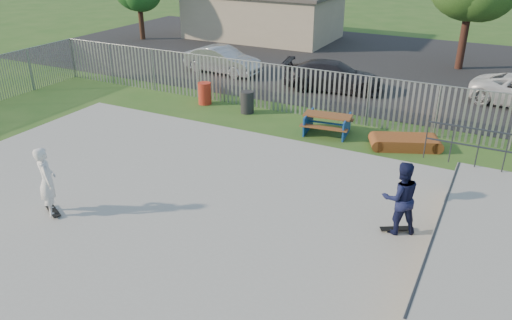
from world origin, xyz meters
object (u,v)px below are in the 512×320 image
at_px(car_silver, 222,60).
at_px(car_dark, 333,76).
at_px(picnic_table, 327,124).
at_px(trash_bin_grey, 247,102).
at_px(skater_white, 47,181).
at_px(funbox, 405,142).
at_px(skater_navy, 400,198).
at_px(trash_bin_red, 205,93).

relative_size(car_silver, car_dark, 0.89).
xyz_separation_m(picnic_table, car_silver, (-8.03, 5.70, 0.34)).
height_order(trash_bin_grey, skater_white, skater_white).
distance_m(picnic_table, car_silver, 9.85).
bearing_deg(car_dark, funbox, -150.45).
relative_size(trash_bin_grey, skater_white, 0.49).
distance_m(trash_bin_grey, skater_white, 9.91).
bearing_deg(car_dark, skater_navy, -164.00).
bearing_deg(trash_bin_red, picnic_table, -8.05).
height_order(skater_navy, skater_white, same).
xyz_separation_m(car_dark, skater_navy, (5.68, -11.27, 0.39)).
bearing_deg(funbox, skater_navy, -103.09).
bearing_deg(trash_bin_grey, skater_white, -93.45).
bearing_deg(car_silver, trash_bin_red, -153.22).
height_order(picnic_table, skater_white, skater_white).
relative_size(funbox, car_dark, 0.48).
bearing_deg(picnic_table, funbox, -7.85).
bearing_deg(skater_navy, funbox, -110.68).
bearing_deg(trash_bin_grey, picnic_table, -10.02).
relative_size(picnic_table, trash_bin_red, 2.01).
bearing_deg(car_silver, trash_bin_grey, -135.49).
distance_m(picnic_table, car_dark, 5.69).
xyz_separation_m(picnic_table, trash_bin_grey, (-3.81, 0.67, 0.08)).
relative_size(trash_bin_red, car_silver, 0.23).
bearing_deg(picnic_table, skater_white, -122.40).
xyz_separation_m(picnic_table, funbox, (2.94, -0.05, -0.18)).
height_order(funbox, trash_bin_grey, trash_bin_grey).
relative_size(trash_bin_red, skater_navy, 0.51).
relative_size(car_dark, skater_white, 2.51).
xyz_separation_m(skater_navy, skater_white, (-8.38, -3.35, 0.00)).
relative_size(funbox, skater_navy, 1.21).
xyz_separation_m(car_silver, skater_white, (3.62, -14.90, 0.38)).
relative_size(funbox, trash_bin_red, 2.37).
relative_size(trash_bin_grey, skater_navy, 0.49).
height_order(funbox, trash_bin_red, trash_bin_red).
bearing_deg(funbox, trash_bin_red, 151.00).
xyz_separation_m(funbox, skater_white, (-7.35, -9.15, 0.89)).
distance_m(car_silver, car_dark, 6.34).
bearing_deg(car_dark, trash_bin_red, 125.68).
bearing_deg(car_silver, car_dark, -88.02).
distance_m(trash_bin_grey, car_silver, 6.57).
relative_size(picnic_table, skater_navy, 1.02).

